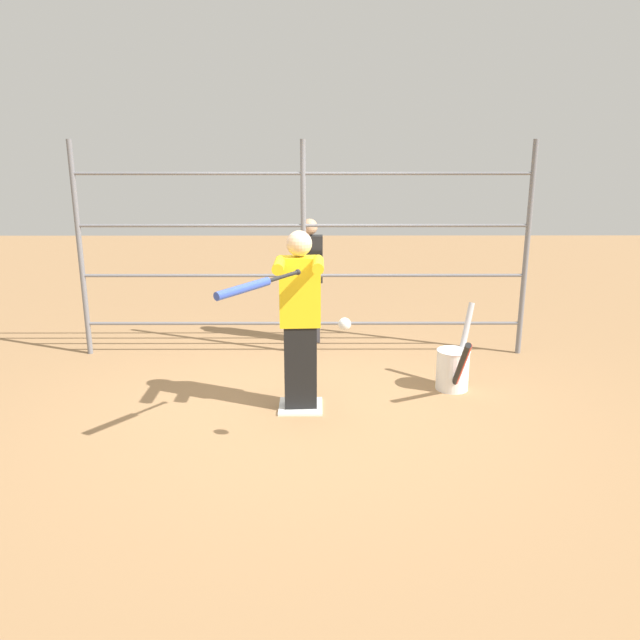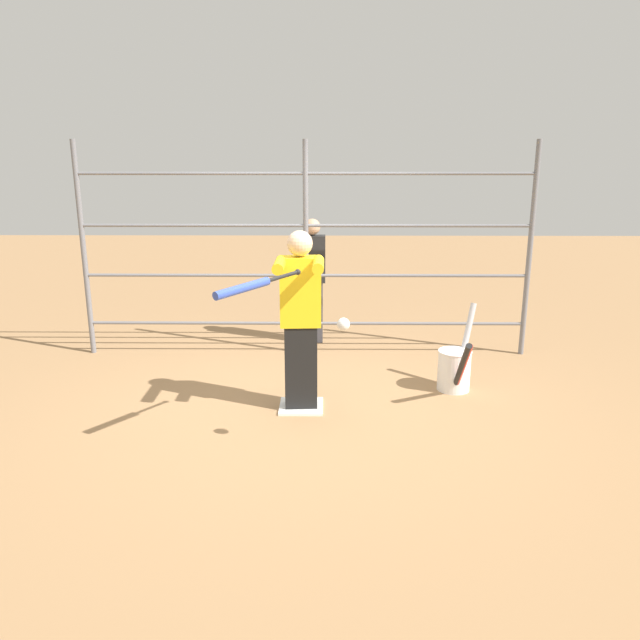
{
  "view_description": "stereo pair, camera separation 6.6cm",
  "coord_description": "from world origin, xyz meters",
  "views": [
    {
      "loc": [
        -0.16,
        5.35,
        2.3
      ],
      "look_at": [
        -0.18,
        0.38,
        0.94
      ],
      "focal_mm": 35.0,
      "sensor_mm": 36.0,
      "label": 1
    },
    {
      "loc": [
        -0.23,
        5.35,
        2.3
      ],
      "look_at": [
        -0.18,
        0.38,
        0.94
      ],
      "focal_mm": 35.0,
      "sensor_mm": 36.0,
      "label": 2
    }
  ],
  "objects": [
    {
      "name": "ground_plane",
      "position": [
        0.0,
        0.0,
        0.0
      ],
      "size": [
        24.0,
        24.0,
        0.0
      ],
      "primitive_type": "plane",
      "color": "#9E754C"
    },
    {
      "name": "home_plate",
      "position": [
        0.0,
        0.0,
        0.01
      ],
      "size": [
        0.4,
        0.4,
        0.02
      ],
      "color": "white",
      "rests_on": "ground"
    },
    {
      "name": "bat_bucket",
      "position": [
        -1.5,
        -0.43,
        0.23
      ],
      "size": [
        0.42,
        0.89,
        0.84
      ],
      "color": "white",
      "rests_on": "ground"
    },
    {
      "name": "softball_in_flight",
      "position": [
        -0.36,
        0.96,
        1.07
      ],
      "size": [
        0.1,
        0.1,
        0.1
      ],
      "color": "white"
    },
    {
      "name": "baseball_bat_swinging",
      "position": [
        0.34,
        0.84,
        1.33
      ],
      "size": [
        0.6,
        0.7,
        0.1
      ],
      "color": "black"
    },
    {
      "name": "fence_backstop",
      "position": [
        0.0,
        -1.6,
        1.21
      ],
      "size": [
        5.08,
        0.06,
        2.42
      ],
      "color": "slate",
      "rests_on": "ground"
    },
    {
      "name": "bystander_behind_fence",
      "position": [
        -0.06,
        -2.07,
        0.79
      ],
      "size": [
        0.31,
        0.19,
        1.52
      ],
      "color": "#3F3F47",
      "rests_on": "ground"
    },
    {
      "name": "batter",
      "position": [
        0.0,
        0.02,
        0.88
      ],
      "size": [
        0.42,
        0.56,
        1.64
      ],
      "color": "black",
      "rests_on": "ground"
    }
  ]
}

